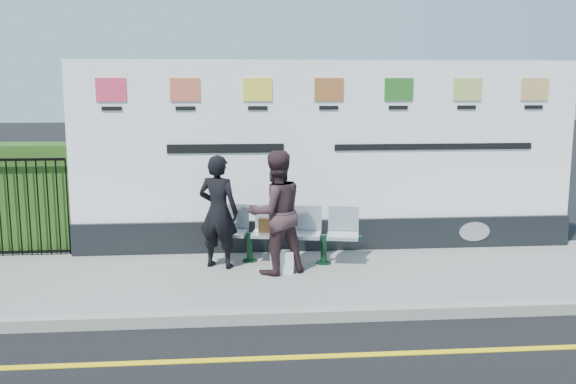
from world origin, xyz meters
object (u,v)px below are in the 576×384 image
object	(u,v)px
woman_left	(218,212)
billboard	(327,169)
woman_right	(276,212)
bench	(287,247)

from	to	relation	value
woman_left	billboard	bearing A→B (deg)	-128.47
billboard	woman_right	xyz separation A→B (m)	(-0.91, -1.25, -0.43)
bench	woman_left	world-z (taller)	woman_left
woman_left	woman_right	bearing A→B (deg)	179.98
billboard	woman_right	distance (m)	1.61
woman_right	billboard	bearing A→B (deg)	-146.54
billboard	woman_right	bearing A→B (deg)	-125.92
bench	woman_right	world-z (taller)	woman_right
woman_right	bench	bearing A→B (deg)	-131.66
billboard	woman_right	size ratio (longest dim) A/B	4.61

